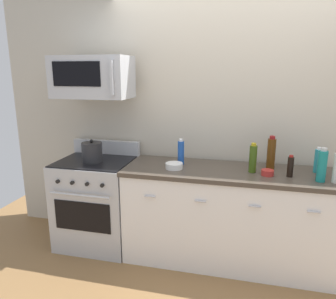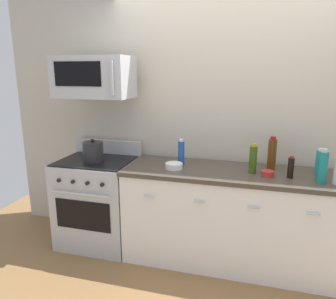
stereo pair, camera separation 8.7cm
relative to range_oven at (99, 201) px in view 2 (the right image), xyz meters
name	(u,v)px [view 2 (the right image)]	position (x,y,z in m)	size (l,w,h in m)	color
ground_plane	(226,260)	(1.36, 0.00, -0.47)	(6.07, 6.07, 0.00)	olive
back_wall	(236,118)	(1.36, 0.41, 0.88)	(5.06, 0.10, 2.70)	beige
counter_unit	(228,217)	(1.36, 0.00, -0.01)	(1.97, 0.66, 0.92)	white
range_oven	(99,201)	(0.00, 0.00, 0.00)	(0.76, 0.69, 1.07)	#B7BABF
microwave	(94,77)	(0.00, 0.04, 1.28)	(0.74, 0.44, 0.40)	#B7BABF
bottle_hot_sauce_red	(324,168)	(2.14, 0.01, 0.54)	(0.05, 0.05, 0.18)	#B21914
bottle_soy_sauce_dark	(291,168)	(1.87, -0.07, 0.54)	(0.05, 0.05, 0.19)	black
bottle_olive_oil	(253,159)	(1.55, -0.01, 0.58)	(0.07, 0.07, 0.27)	#385114
bottle_sparkling_teal	(323,167)	(2.10, -0.14, 0.59)	(0.07, 0.07, 0.29)	#197F7A
bottle_soda_blue	(181,152)	(0.88, 0.08, 0.57)	(0.06, 0.06, 0.25)	#1E4CA5
bottle_dish_soap	(320,162)	(2.12, 0.12, 0.56)	(0.07, 0.07, 0.23)	teal
bottle_wine_amber	(272,154)	(1.72, 0.14, 0.60)	(0.08, 0.08, 0.31)	#59330F
bowl_red_small	(268,173)	(1.68, -0.08, 0.48)	(0.11, 0.11, 0.05)	#B72D28
bowl_white_ceramic	(174,166)	(0.85, -0.08, 0.48)	(0.16, 0.16, 0.05)	white
stockpot	(93,152)	(0.00, -0.05, 0.55)	(0.20, 0.20, 0.23)	#262628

